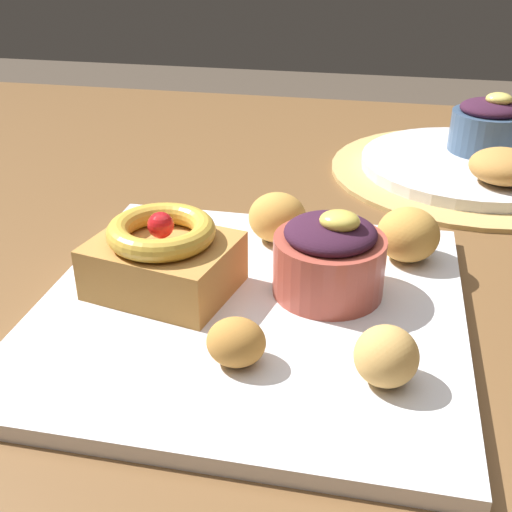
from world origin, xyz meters
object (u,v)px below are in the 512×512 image
Objects in this scene: front_plate at (250,310)px; cake_slice at (163,257)px; back_plate at (470,165)px; back_pastry at (504,166)px; fritter_extra at (386,356)px; berry_ramekin at (329,257)px; fritter_middle at (277,217)px; back_ramekin at (488,126)px; fritter_back at (236,342)px; fritter_front at (408,235)px.

front_plate is 0.07m from cake_slice.
back_plate is at bearing 61.60° from front_plate.
back_plate is 0.07m from back_pastry.
fritter_extra reaches higher than front_plate.
fritter_extra is (0.04, -0.10, -0.01)m from berry_ramekin.
berry_ramekin reaches higher than front_plate.
back_plate is at bearing 110.45° from back_pastry.
berry_ramekin is at bearing -56.16° from fritter_middle.
cake_slice is 2.91× the size of fritter_extra.
back_pastry is (0.01, -0.10, -0.01)m from back_ramekin.
fritter_middle is at bearing 91.59° from fritter_back.
back_pastry is at bearing 39.05° from fritter_middle.
back_pastry reaches higher than fritter_back.
cake_slice is 0.20m from fritter_front.
cake_slice is 0.47× the size of back_plate.
berry_ramekin is (0.12, 0.02, 0.00)m from cake_slice.
fritter_middle is 1.32× the size of fritter_back.
fritter_middle is (-0.11, 0.01, -0.00)m from fritter_front.
berry_ramekin is 0.37m from back_ramekin.
back_ramekin is at bearing 67.02° from berry_ramekin.
fritter_front reaches higher than fritter_middle.
cake_slice is 2.33× the size of fritter_middle.
back_pastry is (0.20, 0.27, 0.03)m from front_plate.
fritter_front is 0.11m from fritter_middle.
fritter_middle reaches higher than fritter_back.
fritter_middle is 0.17m from fritter_back.
back_pastry is (0.15, 0.24, -0.01)m from berry_ramekin.
front_plate is 0.42m from back_ramekin.
back_plate is at bearing 66.59° from fritter_back.
fritter_middle is at bearing 123.84° from berry_ramekin.
back_ramekin reaches higher than front_plate.
fritter_front is at bearing 39.99° from front_plate.
fritter_extra is at bearing -102.90° from back_ramekin.
fritter_extra is at bearing 0.09° from fritter_back.
back_ramekin reaches higher than back_pastry.
berry_ramekin is at bearing 27.27° from front_plate.
back_pastry is (0.20, 0.34, 0.01)m from fritter_back.
fritter_middle is 0.59× the size of back_ramekin.
back_plate is (0.13, 0.31, -0.03)m from berry_ramekin.
back_pastry is at bearing -69.55° from back_plate.
back_pastry is (0.09, 0.18, 0.00)m from fritter_front.
back_plate is 0.05m from back_ramekin.
back_ramekin is 1.20× the size of back_pastry.
berry_ramekin is (0.05, 0.03, 0.04)m from front_plate.
berry_ramekin is 0.11m from fritter_back.
fritter_front is 0.60× the size of back_ramekin.
berry_ramekin is 2.07× the size of fritter_extra.
berry_ramekin is at bearing 64.15° from fritter_back.
fritter_back is 0.15× the size of back_plate.
front_plate is 3.72× the size of berry_ramekin.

